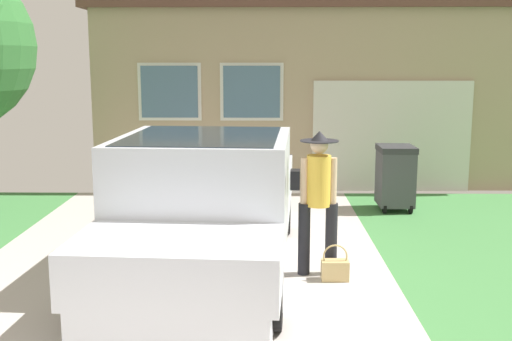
{
  "coord_description": "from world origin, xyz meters",
  "views": [
    {
      "loc": [
        1.04,
        -2.94,
        2.59
      ],
      "look_at": [
        0.94,
        4.36,
        1.28
      ],
      "focal_mm": 43.87,
      "sensor_mm": 36.0,
      "label": 1
    }
  ],
  "objects_px": {
    "person_with_hat": "(318,194)",
    "house_with_garage": "(318,75)",
    "wheeled_trash_bin": "(395,176)",
    "pickup_truck": "(206,212)",
    "handbag": "(335,269)"
  },
  "relations": [
    {
      "from": "handbag",
      "to": "wheeled_trash_bin",
      "type": "xyz_separation_m",
      "value": [
        1.42,
        3.52,
        0.47
      ]
    },
    {
      "from": "house_with_garage",
      "to": "pickup_truck",
      "type": "bearing_deg",
      "value": -104.09
    },
    {
      "from": "pickup_truck",
      "to": "handbag",
      "type": "bearing_deg",
      "value": 174.0
    },
    {
      "from": "person_with_hat",
      "to": "house_with_garage",
      "type": "distance_m",
      "value": 8.14
    },
    {
      "from": "pickup_truck",
      "to": "wheeled_trash_bin",
      "type": "height_order",
      "value": "pickup_truck"
    },
    {
      "from": "pickup_truck",
      "to": "wheeled_trash_bin",
      "type": "xyz_separation_m",
      "value": [
        2.97,
        3.26,
        -0.16
      ]
    },
    {
      "from": "person_with_hat",
      "to": "house_with_garage",
      "type": "xyz_separation_m",
      "value": [
        0.65,
        8.03,
        1.2
      ]
    },
    {
      "from": "pickup_truck",
      "to": "wheeled_trash_bin",
      "type": "distance_m",
      "value": 4.41
    },
    {
      "from": "handbag",
      "to": "wheeled_trash_bin",
      "type": "distance_m",
      "value": 3.83
    },
    {
      "from": "wheeled_trash_bin",
      "to": "pickup_truck",
      "type": "bearing_deg",
      "value": -132.29
    },
    {
      "from": "person_with_hat",
      "to": "handbag",
      "type": "xyz_separation_m",
      "value": [
        0.19,
        -0.21,
        -0.86
      ]
    },
    {
      "from": "handbag",
      "to": "pickup_truck",
      "type": "bearing_deg",
      "value": 170.38
    },
    {
      "from": "person_with_hat",
      "to": "wheeled_trash_bin",
      "type": "bearing_deg",
      "value": -117.41
    },
    {
      "from": "pickup_truck",
      "to": "house_with_garage",
      "type": "relative_size",
      "value": 0.57
    },
    {
      "from": "pickup_truck",
      "to": "house_with_garage",
      "type": "distance_m",
      "value": 8.35
    }
  ]
}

